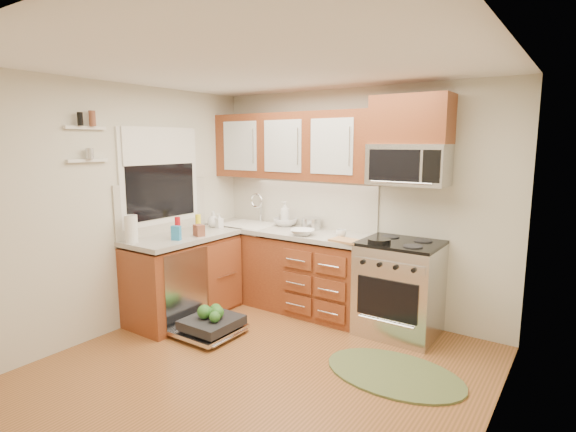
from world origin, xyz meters
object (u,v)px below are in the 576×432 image
Objects in this scene: microwave at (409,165)px; bowl_b at (285,222)px; paper_towel_roll at (131,229)px; skillet at (379,241)px; range at (399,288)px; upper_cabinets at (291,146)px; dishwasher at (209,326)px; stock_pot at (311,224)px; cutting_board at (346,241)px; cup at (341,234)px; sink at (249,234)px; bowl_a at (302,232)px; rug at (394,374)px.

microwave is 1.68m from bowl_b.
skillet is at bearing 31.17° from paper_towel_roll.
range is at bearing 48.36° from skillet.
upper_cabinets reaches higher than dishwasher.
stock_pot is 0.71× the size of cutting_board.
skillet is at bearing -14.47° from upper_cabinets.
skillet is 0.49m from cup.
upper_cabinets reaches higher than sink.
bowl_b is at bearing 159.38° from cutting_board.
sink is at bearing -156.81° from bowl_b.
sink is 2.41× the size of bowl_a.
dishwasher is 3.14× the size of stock_pot.
bowl_b is (-1.01, 0.38, 0.03)m from cutting_board.
paper_towel_roll reaches higher than bowl_b.
bowl_b is at bearing 178.10° from microwave.
cutting_board is at bearing -20.62° from bowl_b.
stock_pot reaches higher than rug.
range is 8.64× the size of cup.
dishwasher reaches higher than rug.
stock_pot is at bearing 1.04° from upper_cabinets.
upper_cabinets reaches higher than rug.
cutting_board is (-0.50, -0.33, -0.76)m from microwave.
upper_cabinets reaches higher than range.
cup reaches higher than range.
bowl_a is at bearing 153.96° from rug.
cutting_board is at bearing -146.58° from microwave.
bowl_b is (0.03, 1.30, 0.87)m from dishwasher.
skillet is 0.72× the size of cutting_board.
rug is at bearing -55.77° from skillet.
stock_pot is 1.96m from paper_towel_roll.
cup is at bearing -2.28° from sink.
paper_towel_roll reaches higher than bowl_a.
upper_cabinets is 2.93× the size of dishwasher.
range is 1.23m from microwave.
dishwasher is (0.39, -1.12, -0.70)m from sink.
skillet is 0.87× the size of bowl_a.
microwave reaches higher than bowl_b.
rug is 1.53m from cup.
paper_towel_roll is (-0.86, -1.59, -0.81)m from upper_cabinets.
stock_pot is at bearing 72.40° from dishwasher.
sink is 1.38m from dishwasher.
dishwasher is 2.45× the size of bowl_b.
microwave is 2.66× the size of bowl_b.
cutting_board is at bearing 35.14° from paper_towel_roll.
bowl_a reaches higher than dishwasher.
stock_pot is at bearing 161.49° from skillet.
range is 1.16m from bowl_a.
microwave is 2.83m from paper_towel_roll.
upper_cabinets reaches higher than bowl_b.
bowl_a is at bearing -163.83° from cup.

